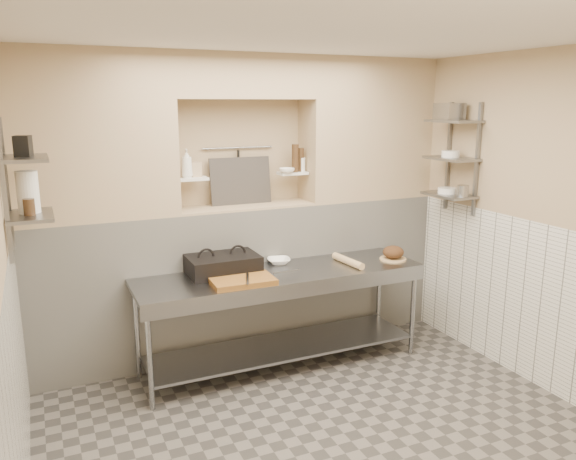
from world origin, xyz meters
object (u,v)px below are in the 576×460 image
cutting_board (242,280)px  jug_left (28,192)px  panini_press (222,264)px  rolling_pin (348,261)px  bread_loaf (393,252)px  mixing_bowl (279,261)px  prep_table (282,300)px  bottle_soap (187,163)px  bowl_alcove (287,171)px

cutting_board → jug_left: size_ratio=1.77×
cutting_board → panini_press: bearing=100.9°
rolling_pin → bread_loaf: bearing=-4.6°
mixing_bowl → bread_loaf: (1.05, -0.32, 0.05)m
prep_table → jug_left: (-1.98, -0.08, 1.12)m
mixing_bowl → jug_left: bearing=-170.7°
cutting_board → bread_loaf: (1.56, 0.07, 0.05)m
mixing_bowl → rolling_pin: rolling_pin is taller
bottle_soap → bowl_alcove: (0.95, -0.05, -0.11)m
bread_loaf → jug_left: size_ratio=0.68×
panini_press → cutting_board: size_ratio=1.17×
cutting_board → bottle_soap: bottle_soap is taller
panini_press → rolling_pin: panini_press is taller
bowl_alcove → bottle_soap: bearing=176.8°
cutting_board → jug_left: (-1.55, 0.06, 0.84)m
rolling_pin → jug_left: size_ratio=1.48×
jug_left → mixing_bowl: bearing=9.3°
mixing_bowl → bowl_alcove: bearing=52.2°
panini_press → bread_loaf: panini_press is taller
cutting_board → bowl_alcove: bearing=42.6°
mixing_bowl → bottle_soap: size_ratio=0.83×
mixing_bowl → cutting_board: bearing=-142.0°
mixing_bowl → bread_loaf: 1.10m
cutting_board → bread_loaf: 1.56m
prep_table → jug_left: size_ratio=8.82×
cutting_board → rolling_pin: size_ratio=1.20×
cutting_board → mixing_bowl: (0.51, 0.40, 0.00)m
panini_press → cutting_board: 0.34m
panini_press → mixing_bowl: 0.58m
prep_table → jug_left: jug_left is taller
prep_table → panini_press: panini_press is taller
panini_press → prep_table: bearing=-21.0°
panini_press → rolling_pin: 1.17m
bowl_alcove → jug_left: 2.33m
cutting_board → mixing_bowl: mixing_bowl is taller
mixing_bowl → bottle_soap: (-0.76, 0.30, 0.91)m
mixing_bowl → jug_left: size_ratio=0.72×
bread_loaf → jug_left: bearing=-179.7°
mixing_bowl → jug_left: (-2.06, -0.34, 0.83)m
rolling_pin → bowl_alcove: bearing=125.5°
rolling_pin → bowl_alcove: bowl_alcove is taller
jug_left → bowl_alcove: bearing=14.7°
bowl_alcove → jug_left: size_ratio=0.51×
prep_table → bowl_alcove: bearing=61.4°
prep_table → jug_left: bearing=-177.6°
bread_loaf → rolling_pin: bearing=175.4°
prep_table → cutting_board: cutting_board is taller
cutting_board → rolling_pin: rolling_pin is taller
mixing_bowl → rolling_pin: (0.58, -0.29, 0.01)m
prep_table → bottle_soap: size_ratio=10.12×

